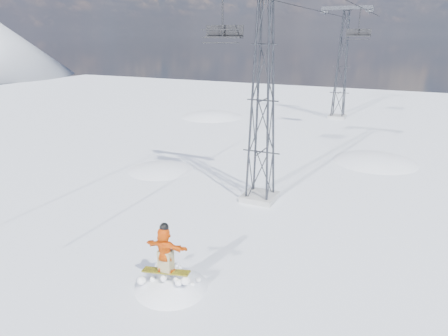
# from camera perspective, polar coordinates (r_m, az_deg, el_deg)

# --- Properties ---
(ground) EXTENTS (120.00, 120.00, 0.00)m
(ground) POSITION_cam_1_polar(r_m,az_deg,el_deg) (16.23, -7.58, -14.08)
(ground) COLOR white
(ground) RESTS_ON ground
(snow_terrain) EXTENTS (39.00, 37.00, 22.00)m
(snow_terrain) POSITION_cam_1_polar(r_m,az_deg,el_deg) (39.42, 3.60, -9.14)
(snow_terrain) COLOR white
(snow_terrain) RESTS_ON ground
(lift_tower_near) EXTENTS (5.20, 1.80, 11.43)m
(lift_tower_near) POSITION_cam_1_polar(r_m,az_deg,el_deg) (20.82, 5.54, 9.52)
(lift_tower_near) COLOR #999999
(lift_tower_near) RESTS_ON ground
(lift_tower_far) EXTENTS (5.20, 1.80, 11.43)m
(lift_tower_far) POSITION_cam_1_polar(r_m,az_deg,el_deg) (45.06, 16.46, 13.71)
(lift_tower_far) COLOR #999999
(lift_tower_far) RESTS_ON ground
(haul_cables) EXTENTS (4.46, 51.00, 0.06)m
(haul_cables) POSITION_cam_1_polar(r_m,az_deg,el_deg) (31.73, 13.31, 21.97)
(haul_cables) COLOR black
(haul_cables) RESTS_ON ground
(snowboarder_jump) EXTENTS (4.40, 4.40, 6.65)m
(snowboarder_jump) POSITION_cam_1_polar(r_m,az_deg,el_deg) (16.20, -7.26, -21.30)
(snowboarder_jump) COLOR white
(snowboarder_jump) RESTS_ON ground
(lift_chair_near) EXTENTS (2.08, 0.60, 2.58)m
(lift_chair_near) POSITION_cam_1_polar(r_m,az_deg,el_deg) (21.33, -0.12, 18.76)
(lift_chair_near) COLOR black
(lift_chair_near) RESTS_ON ground
(lift_chair_mid) EXTENTS (2.07, 0.60, 2.57)m
(lift_chair_mid) POSITION_cam_1_polar(r_m,az_deg,el_deg) (37.60, 18.63, 17.78)
(lift_chair_mid) COLOR black
(lift_chair_mid) RESTS_ON ground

